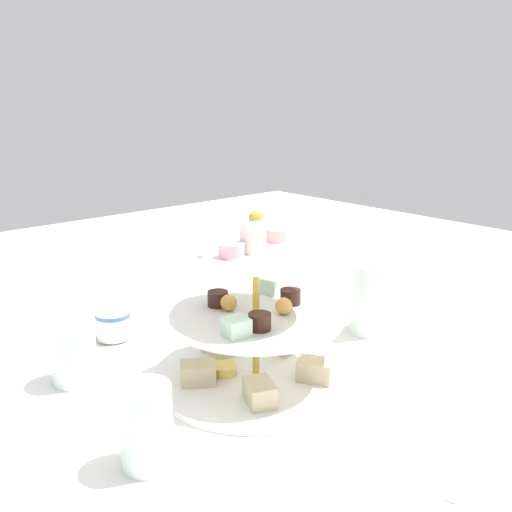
{
  "coord_description": "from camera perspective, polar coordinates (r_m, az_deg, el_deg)",
  "views": [
    {
      "loc": [
        0.5,
        0.56,
        0.4
      ],
      "look_at": [
        0.0,
        0.0,
        0.18
      ],
      "focal_mm": 40.21,
      "sensor_mm": 36.0,
      "label": 1
    }
  ],
  "objects": [
    {
      "name": "teacup_with_saucer",
      "position": [
        0.99,
        -13.99,
        -6.87
      ],
      "size": [
        0.09,
        0.09,
        0.05
      ],
      "color": "white",
      "rests_on": "ground_plane"
    },
    {
      "name": "tiered_serving_stand",
      "position": [
        0.82,
        -0.03,
        -7.42
      ],
      "size": [
        0.3,
        0.3,
        0.25
      ],
      "color": "white",
      "rests_on": "ground_plane"
    },
    {
      "name": "water_glass_mid_back",
      "position": [
        0.66,
        -10.89,
        -16.28
      ],
      "size": [
        0.06,
        0.06,
        0.1
      ],
      "primitive_type": "cylinder",
      "color": "silver",
      "rests_on": "ground_plane"
    },
    {
      "name": "water_glass_short_left",
      "position": [
        0.87,
        -17.7,
        -9.38
      ],
      "size": [
        0.06,
        0.06,
        0.08
      ],
      "primitive_type": "cylinder",
      "color": "silver",
      "rests_on": "ground_plane"
    },
    {
      "name": "butter_knife_left",
      "position": [
        0.73,
        20.58,
        -18.32
      ],
      "size": [
        0.17,
        0.06,
        0.0
      ],
      "primitive_type": "cube",
      "rotation": [
        0.0,
        0.0,
        3.39
      ],
      "color": "silver",
      "rests_on": "ground_plane"
    },
    {
      "name": "ground_plane",
      "position": [
        0.85,
        0.0,
        -12.09
      ],
      "size": [
        2.4,
        2.4,
        0.0
      ],
      "primitive_type": "plane",
      "color": "white"
    },
    {
      "name": "butter_knife_right",
      "position": [
        1.13,
        -4.04,
        -4.86
      ],
      "size": [
        0.14,
        0.11,
        0.0
      ],
      "primitive_type": "cube",
      "rotation": [
        0.0,
        0.0,
        5.64
      ],
      "color": "silver",
      "rests_on": "ground_plane"
    },
    {
      "name": "water_glass_tall_right",
      "position": [
        1.0,
        11.16,
        -4.12
      ],
      "size": [
        0.07,
        0.07,
        0.12
      ],
      "primitive_type": "cylinder",
      "color": "silver",
      "rests_on": "ground_plane"
    }
  ]
}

